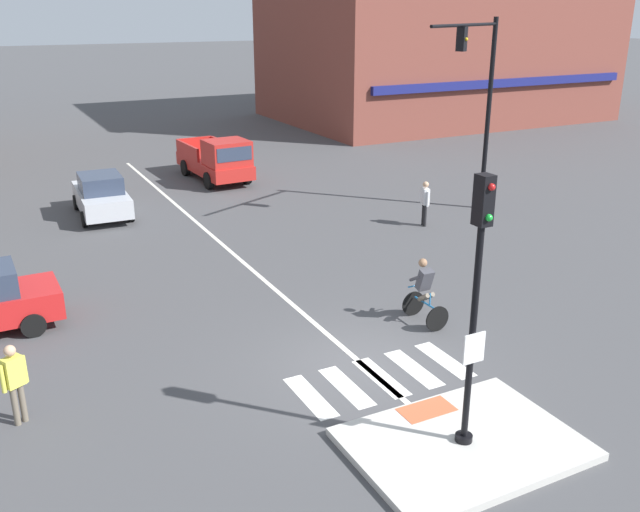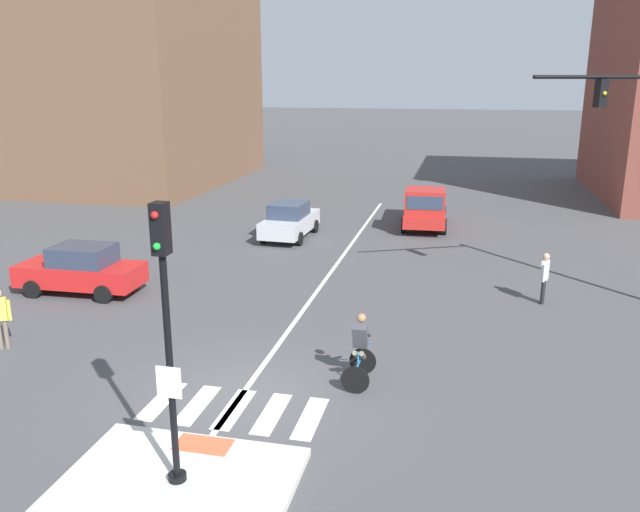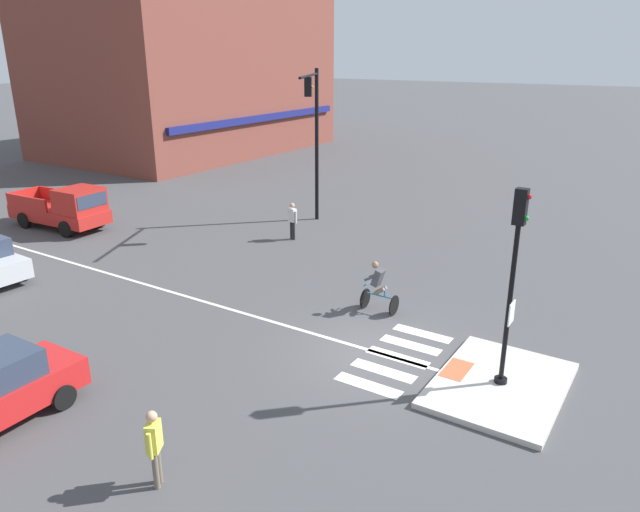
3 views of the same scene
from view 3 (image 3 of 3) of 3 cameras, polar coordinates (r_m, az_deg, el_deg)
The scene contains 16 objects.
ground_plane at distance 16.83m, azimuth 5.75°, elevation -9.24°, with size 300.00×300.00×0.00m, color #474749.
traffic_island at distance 15.78m, azimuth 17.05°, elevation -11.84°, with size 4.10×2.99×0.15m, color beige.
tactile_pad_front at distance 16.01m, azimuth 13.10°, elevation -10.65°, with size 1.10×0.60×0.01m, color #DB5B38.
signal_pole at distance 14.49m, azimuth 18.25°, elevation -1.41°, with size 0.44×0.38×4.95m.
crosswalk_stripe_a at distance 15.28m, azimuth 4.68°, elevation -12.38°, with size 0.44×1.80×0.01m, color silver.
crosswalk_stripe_b at distance 15.94m, azimuth 6.17°, elevation -10.99°, with size 0.44×1.80×0.01m, color silver.
crosswalk_stripe_c at distance 16.61m, azimuth 7.53°, elevation -9.70°, with size 0.44×1.80×0.01m, color silver.
crosswalk_stripe_d at distance 17.31m, azimuth 8.77°, elevation -8.51°, with size 0.44×1.80×0.01m, color silver.
crosswalk_stripe_e at distance 18.01m, azimuth 9.90°, elevation -7.41°, with size 0.44×1.80×0.01m, color silver.
lane_centre_line at distance 22.64m, azimuth -17.44°, elevation -2.36°, with size 0.14×28.00×0.01m, color silver.
traffic_light_mast at distance 27.93m, azimuth -0.57°, elevation 12.47°, with size 4.49×2.20×7.26m.
building_corner_right at distance 51.81m, azimuth -12.74°, elevation 17.41°, with size 22.43×15.42×13.47m.
pickup_truck_red_eastbound_distant at distance 30.26m, azimuth -23.48°, elevation 4.22°, with size 2.26×5.19×2.08m.
cyclist at distance 18.98m, azimuth 5.66°, elevation -2.90°, with size 0.67×1.09×1.68m.
pedestrian_at_curb_left at distance 12.10m, azimuth -15.77°, elevation -17.01°, with size 0.49×0.37×1.67m.
pedestrian_waiting_far_side at distance 26.20m, azimuth -2.70°, elevation 3.68°, with size 0.29×0.54×1.67m.
Camera 3 is at (-13.28, -6.55, 7.99)m, focal length 33.01 mm.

